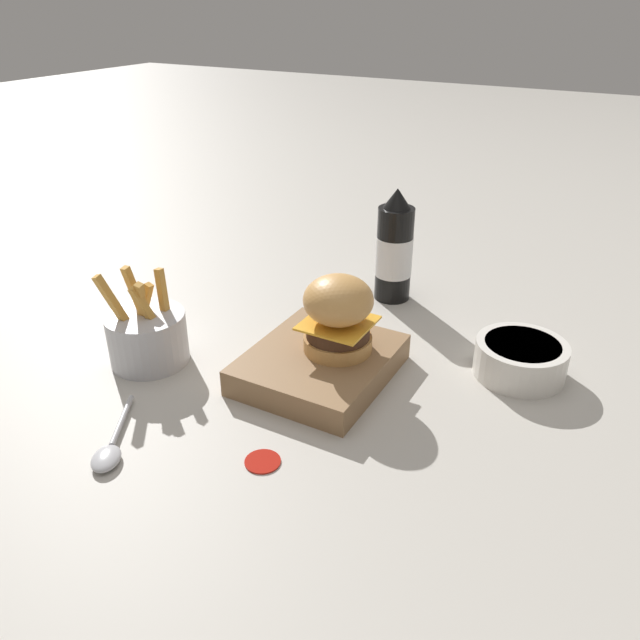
{
  "coord_description": "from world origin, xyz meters",
  "views": [
    {
      "loc": [
        0.62,
        0.41,
        0.48
      ],
      "look_at": [
        -0.01,
        0.05,
        0.09
      ],
      "focal_mm": 35.0,
      "sensor_mm": 36.0,
      "label": 1
    }
  ],
  "objects_px": {
    "serving_board": "(320,364)",
    "ketchup_bottle": "(394,251)",
    "fries_basket": "(147,336)",
    "side_bowl": "(520,358)",
    "burger": "(338,314)",
    "spoon": "(109,451)"
  },
  "relations": [
    {
      "from": "serving_board",
      "to": "ketchup_bottle",
      "type": "bearing_deg",
      "value": -177.59
    },
    {
      "from": "fries_basket",
      "to": "side_bowl",
      "type": "height_order",
      "value": "fries_basket"
    },
    {
      "from": "burger",
      "to": "fries_basket",
      "type": "bearing_deg",
      "value": -67.75
    },
    {
      "from": "serving_board",
      "to": "fries_basket",
      "type": "relative_size",
      "value": 1.48
    },
    {
      "from": "ketchup_bottle",
      "to": "side_bowl",
      "type": "xyz_separation_m",
      "value": [
        0.14,
        0.25,
        -0.06
      ]
    },
    {
      "from": "spoon",
      "to": "serving_board",
      "type": "bearing_deg",
      "value": 122.91
    },
    {
      "from": "ketchup_bottle",
      "to": "spoon",
      "type": "distance_m",
      "value": 0.56
    },
    {
      "from": "fries_basket",
      "to": "side_bowl",
      "type": "distance_m",
      "value": 0.52
    },
    {
      "from": "side_bowl",
      "to": "ketchup_bottle",
      "type": "bearing_deg",
      "value": -119.29
    },
    {
      "from": "burger",
      "to": "spoon",
      "type": "bearing_deg",
      "value": -27.67
    },
    {
      "from": "burger",
      "to": "side_bowl",
      "type": "distance_m",
      "value": 0.26
    },
    {
      "from": "fries_basket",
      "to": "spoon",
      "type": "relative_size",
      "value": 1.08
    },
    {
      "from": "side_bowl",
      "to": "spoon",
      "type": "xyz_separation_m",
      "value": [
        0.4,
        -0.37,
        -0.02
      ]
    },
    {
      "from": "serving_board",
      "to": "burger",
      "type": "distance_m",
      "value": 0.08
    },
    {
      "from": "ketchup_bottle",
      "to": "fries_basket",
      "type": "xyz_separation_m",
      "value": [
        0.36,
        -0.22,
        -0.05
      ]
    },
    {
      "from": "serving_board",
      "to": "spoon",
      "type": "distance_m",
      "value": 0.29
    },
    {
      "from": "burger",
      "to": "fries_basket",
      "type": "xyz_separation_m",
      "value": [
        0.1,
        -0.25,
        -0.05
      ]
    },
    {
      "from": "fries_basket",
      "to": "side_bowl",
      "type": "relative_size",
      "value": 1.15
    },
    {
      "from": "ketchup_bottle",
      "to": "fries_basket",
      "type": "height_order",
      "value": "ketchup_bottle"
    },
    {
      "from": "serving_board",
      "to": "ketchup_bottle",
      "type": "distance_m",
      "value": 0.29
    },
    {
      "from": "serving_board",
      "to": "burger",
      "type": "xyz_separation_m",
      "value": [
        -0.02,
        0.02,
        0.07
      ]
    },
    {
      "from": "burger",
      "to": "side_bowl",
      "type": "height_order",
      "value": "burger"
    }
  ]
}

